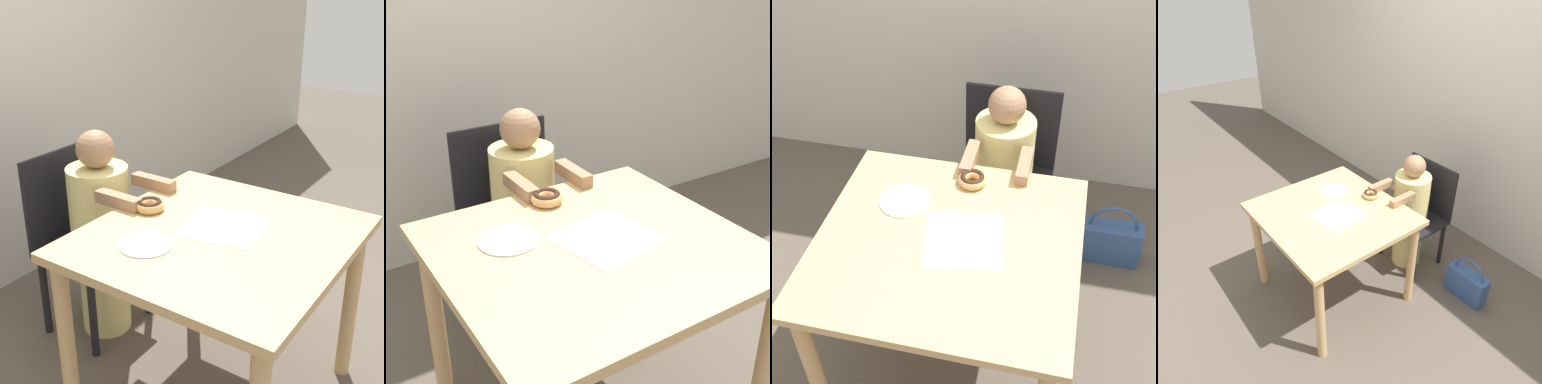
% 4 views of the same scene
% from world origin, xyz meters
% --- Properties ---
extents(dining_table, '(0.94, 0.89, 0.73)m').
position_xyz_m(dining_table, '(0.00, 0.00, 0.62)').
color(dining_table, tan).
rests_on(dining_table, ground_plane).
extents(chair, '(0.46, 0.37, 0.86)m').
position_xyz_m(chair, '(0.10, 0.78, 0.45)').
color(chair, black).
rests_on(chair, ground_plane).
extents(child_figure, '(0.28, 0.46, 0.98)m').
position_xyz_m(child_figure, '(0.10, 0.67, 0.48)').
color(child_figure, '#E0D17F').
rests_on(child_figure, ground_plane).
extents(donut, '(0.12, 0.12, 0.04)m').
position_xyz_m(donut, '(0.02, 0.33, 0.76)').
color(donut, tan).
rests_on(donut, dining_table).
extents(napkin, '(0.33, 0.33, 0.00)m').
position_xyz_m(napkin, '(0.06, 0.01, 0.73)').
color(napkin, white).
rests_on(napkin, dining_table).
extents(handbag, '(0.31, 0.11, 0.35)m').
position_xyz_m(handbag, '(0.66, 0.75, 0.13)').
color(handbag, '#2D4C84').
rests_on(handbag, ground_plane).
extents(plate, '(0.19, 0.19, 0.01)m').
position_xyz_m(plate, '(-0.21, 0.16, 0.74)').
color(plate, silver).
rests_on(plate, dining_table).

